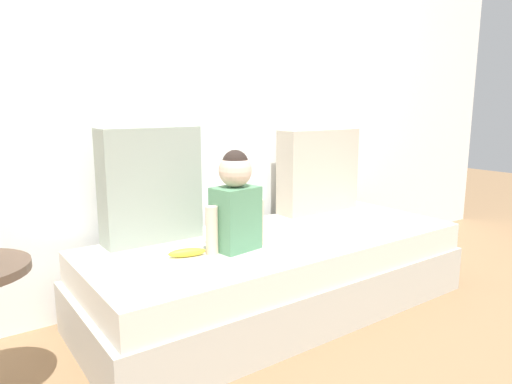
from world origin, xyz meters
name	(u,v)px	position (x,y,z in m)	size (l,w,h in m)	color
ground_plane	(279,308)	(0.00, 0.00, 0.00)	(12.00, 12.00, 0.00)	#93704C
back_wall	(222,76)	(0.00, 0.54, 1.22)	(5.24, 0.10, 2.45)	white
couch	(279,273)	(0.00, 0.00, 0.19)	(2.04, 0.83, 0.39)	beige
throw_pillow_left	(151,185)	(-0.56, 0.31, 0.68)	(0.48, 0.16, 0.56)	#99A393
throw_pillow_right	(318,171)	(0.56, 0.31, 0.65)	(0.55, 0.16, 0.52)	#C1B29E
toddler	(236,202)	(-0.30, -0.05, 0.62)	(0.31, 0.18, 0.47)	#568E66
banana	(187,253)	(-0.54, -0.01, 0.41)	(0.17, 0.04, 0.04)	yellow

